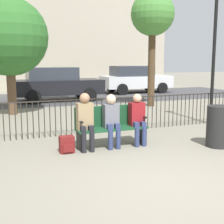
{
  "coord_description": "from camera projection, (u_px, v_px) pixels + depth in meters",
  "views": [
    {
      "loc": [
        -2.5,
        -4.06,
        1.94
      ],
      "look_at": [
        0.0,
        2.34,
        0.8
      ],
      "focal_mm": 50.0,
      "sensor_mm": 36.0,
      "label": 1
    }
  ],
  "objects": [
    {
      "name": "ground_plane",
      "position": [
        166.0,
        184.0,
        4.94
      ],
      "size": [
        80.0,
        80.0,
        0.0
      ],
      "primitive_type": "plane",
      "color": "gray"
    },
    {
      "name": "park_bench",
      "position": [
        111.0,
        125.0,
        7.09
      ],
      "size": [
        1.63,
        0.45,
        0.92
      ],
      "color": "#194728",
      "rests_on": "ground"
    },
    {
      "name": "seated_person_0",
      "position": [
        85.0,
        119.0,
        6.71
      ],
      "size": [
        0.34,
        0.39,
        1.25
      ],
      "color": "black",
      "rests_on": "ground"
    },
    {
      "name": "seated_person_1",
      "position": [
        112.0,
        118.0,
        6.93
      ],
      "size": [
        0.34,
        0.39,
        1.2
      ],
      "color": "navy",
      "rests_on": "ground"
    },
    {
      "name": "seated_person_2",
      "position": [
        138.0,
        117.0,
        7.16
      ],
      "size": [
        0.34,
        0.39,
        1.19
      ],
      "color": "navy",
      "rests_on": "ground"
    },
    {
      "name": "backpack",
      "position": [
        67.0,
        145.0,
        6.6
      ],
      "size": [
        0.3,
        0.24,
        0.36
      ],
      "color": "maroon",
      "rests_on": "ground"
    },
    {
      "name": "fence_railing",
      "position": [
        92.0,
        113.0,
        8.3
      ],
      "size": [
        9.01,
        0.03,
        0.95
      ],
      "color": "#2D2823",
      "rests_on": "ground"
    },
    {
      "name": "tree_0",
      "position": [
        153.0,
        16.0,
        12.82
      ],
      "size": [
        1.8,
        1.8,
        4.74
      ],
      "color": "#4C3823",
      "rests_on": "ground"
    },
    {
      "name": "tree_1",
      "position": [
        9.0,
        37.0,
        10.92
      ],
      "size": [
        2.75,
        2.75,
        4.13
      ],
      "color": "brown",
      "rests_on": "ground"
    },
    {
      "name": "lamp_post",
      "position": [
        215.0,
        35.0,
        9.21
      ],
      "size": [
        0.28,
        0.28,
        4.1
      ],
      "color": "black",
      "rests_on": "ground"
    },
    {
      "name": "street_surface",
      "position": [
        44.0,
        99.0,
        15.97
      ],
      "size": [
        24.0,
        6.0,
        0.01
      ],
      "color": "#3D3D3F",
      "rests_on": "ground"
    },
    {
      "name": "parked_car_1",
      "position": [
        135.0,
        79.0,
        18.83
      ],
      "size": [
        4.2,
        1.94,
        1.62
      ],
      "color": "silver",
      "rests_on": "ground"
    },
    {
      "name": "parked_car_2",
      "position": [
        57.0,
        83.0,
        15.05
      ],
      "size": [
        4.2,
        1.94,
        1.62
      ],
      "color": "black",
      "rests_on": "ground"
    },
    {
      "name": "trash_bin",
      "position": [
        219.0,
        126.0,
        7.05
      ],
      "size": [
        0.55,
        0.55,
        0.93
      ],
      "color": "black",
      "rests_on": "ground"
    }
  ]
}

